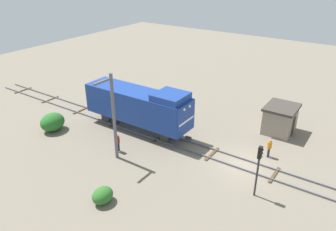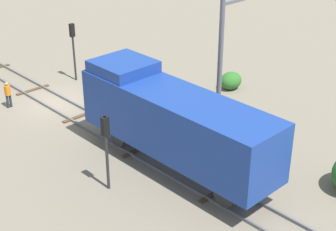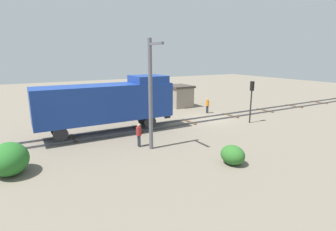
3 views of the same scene
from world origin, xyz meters
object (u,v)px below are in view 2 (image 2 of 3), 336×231
(traffic_signal_near, at_px, (73,41))
(catenary_mast, at_px, (221,61))
(worker_near_track, at_px, (8,93))
(worker_by_signal, at_px, (216,119))
(traffic_signal_mid, at_px, (106,139))
(locomotive, at_px, (173,119))

(traffic_signal_near, xyz_separation_m, catenary_mast, (-1.86, 11.66, 1.20))
(traffic_signal_near, bearing_deg, catenary_mast, 99.09)
(worker_near_track, relative_size, worker_by_signal, 1.00)
(traffic_signal_near, distance_m, traffic_signal_mid, 13.93)
(traffic_signal_near, relative_size, worker_by_signal, 2.40)
(traffic_signal_near, height_order, catenary_mast, catenary_mast)
(traffic_signal_mid, bearing_deg, traffic_signal_near, -118.29)
(traffic_signal_mid, bearing_deg, catenary_mast, -175.90)
(worker_near_track, height_order, worker_by_signal, same)
(traffic_signal_near, xyz_separation_m, worker_by_signal, (-1.00, 12.24, -1.84))
(traffic_signal_near, relative_size, worker_near_track, 2.40)
(worker_by_signal, relative_size, catenary_mast, 0.22)
(catenary_mast, bearing_deg, traffic_signal_near, -80.91)
(locomotive, xyz_separation_m, worker_by_signal, (-4.20, -0.88, -1.78))
(traffic_signal_mid, distance_m, worker_near_track, 11.53)
(traffic_signal_mid, bearing_deg, worker_by_signal, -179.83)
(locomotive, relative_size, traffic_signal_near, 2.85)
(worker_near_track, bearing_deg, traffic_signal_mid, 62.26)
(traffic_signal_near, bearing_deg, locomotive, 76.29)
(locomotive, relative_size, catenary_mast, 1.53)
(worker_near_track, bearing_deg, locomotive, 78.39)
(traffic_signal_mid, xyz_separation_m, worker_by_signal, (-7.60, -0.02, -1.63))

